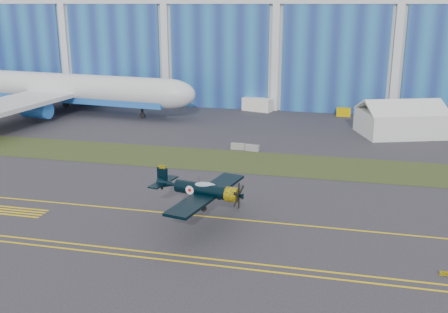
% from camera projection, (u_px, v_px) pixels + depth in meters
% --- Properties ---
extents(ground, '(260.00, 260.00, 0.00)m').
position_uv_depth(ground, '(210.00, 198.00, 56.26)').
color(ground, '#36343B').
rests_on(ground, ground).
extents(grass_median, '(260.00, 10.00, 0.02)m').
position_uv_depth(grass_median, '(237.00, 161.00, 69.33)').
color(grass_median, '#475128').
rests_on(grass_median, ground).
extents(hangar, '(220.00, 45.70, 30.00)m').
position_uv_depth(hangar, '(289.00, 27.00, 119.10)').
color(hangar, silver).
rests_on(hangar, ground).
extents(taxiway_centreline, '(200.00, 0.20, 0.02)m').
position_uv_depth(taxiway_centreline, '(198.00, 216.00, 51.59)').
color(taxiway_centreline, yellow).
rests_on(taxiway_centreline, ground).
extents(edge_line_near, '(80.00, 0.20, 0.02)m').
position_uv_depth(edge_line_near, '(165.00, 260.00, 42.71)').
color(edge_line_near, yellow).
rests_on(edge_line_near, ground).
extents(edge_line_far, '(80.00, 0.20, 0.02)m').
position_uv_depth(edge_line_far, '(169.00, 254.00, 43.64)').
color(edge_line_far, yellow).
rests_on(edge_line_far, ground).
extents(hold_short_ladder, '(6.00, 2.40, 0.02)m').
position_uv_depth(hold_short_ladder, '(17.00, 211.00, 52.63)').
color(hold_short_ladder, yellow).
rests_on(hold_short_ladder, ground).
extents(guard_board_right, '(1.20, 0.15, 0.35)m').
position_uv_depth(guard_board_right, '(448.00, 274.00, 40.18)').
color(guard_board_right, yellow).
rests_on(guard_board_right, ground).
extents(warbird, '(12.17, 13.75, 3.54)m').
position_uv_depth(warbird, '(202.00, 190.00, 48.10)').
color(warbird, black).
rests_on(warbird, ground).
extents(jetliner, '(65.43, 57.33, 21.01)m').
position_uv_depth(jetliner, '(60.00, 57.00, 97.70)').
color(jetliner, silver).
rests_on(jetliner, ground).
extents(tent, '(14.73, 12.70, 5.77)m').
position_uv_depth(tent, '(401.00, 117.00, 82.55)').
color(tent, white).
rests_on(tent, ground).
extents(shipping_container, '(6.12, 3.83, 2.47)m').
position_uv_depth(shipping_container, '(257.00, 105.00, 101.40)').
color(shipping_container, white).
rests_on(shipping_container, ground).
extents(tug, '(2.60, 1.71, 1.47)m').
position_uv_depth(tug, '(343.00, 112.00, 96.93)').
color(tug, '#DBB100').
rests_on(tug, ground).
extents(barrier_a, '(2.02, 0.68, 0.90)m').
position_uv_depth(barrier_a, '(238.00, 146.00, 74.81)').
color(barrier_a, gray).
rests_on(barrier_a, ground).
extents(barrier_b, '(2.07, 0.93, 0.90)m').
position_uv_depth(barrier_b, '(252.00, 148.00, 74.06)').
color(barrier_b, gray).
rests_on(barrier_b, ground).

